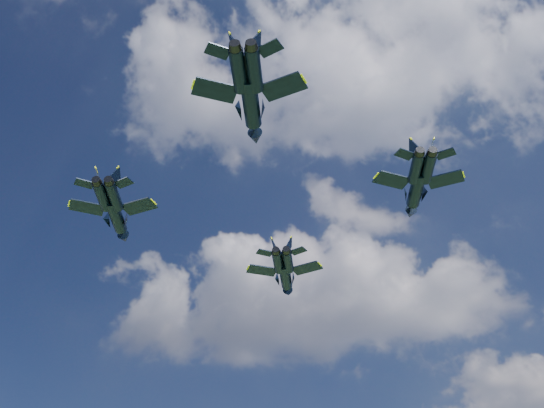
% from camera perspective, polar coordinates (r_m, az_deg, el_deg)
% --- Properties ---
extents(jet_lead, '(11.61, 15.06, 3.58)m').
position_cam_1_polar(jet_lead, '(105.46, 1.15, -6.11)').
color(jet_lead, black).
extents(jet_left, '(11.75, 15.52, 3.66)m').
position_cam_1_polar(jet_left, '(94.18, -12.86, -1.07)').
color(jet_left, black).
extents(jet_right, '(11.81, 15.65, 3.69)m').
position_cam_1_polar(jet_right, '(92.20, 11.94, 1.09)').
color(jet_right, black).
extents(jet_slot, '(12.47, 16.29, 3.86)m').
position_cam_1_polar(jet_slot, '(75.38, -1.75, 8.27)').
color(jet_slot, black).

